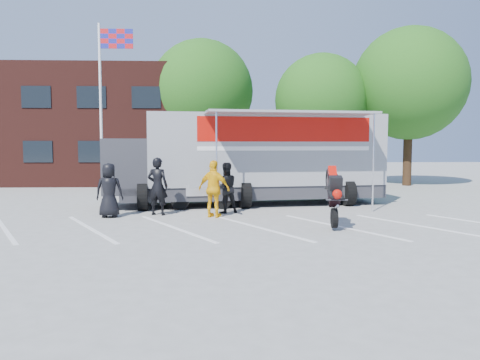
{
  "coord_description": "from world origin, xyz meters",
  "views": [
    {
      "loc": [
        -0.87,
        -12.35,
        2.39
      ],
      "look_at": [
        -0.28,
        2.03,
        1.3
      ],
      "focal_mm": 35.0,
      "sensor_mm": 36.0,
      "label": 1
    }
  ],
  "objects": [
    {
      "name": "spectator_leather_c",
      "position": [
        -0.71,
        3.9,
        0.88
      ],
      "size": [
        1.02,
        0.89,
        1.77
      ],
      "primitive_type": "imported",
      "rotation": [
        0.0,
        0.0,
        3.43
      ],
      "color": "black",
      "rests_on": "ground"
    },
    {
      "name": "flagpole",
      "position": [
        -6.24,
        10.0,
        5.05
      ],
      "size": [
        1.61,
        0.12,
        8.0
      ],
      "color": "white",
      "rests_on": "ground"
    },
    {
      "name": "parking_bay_lines",
      "position": [
        0.0,
        1.0,
        0.01
      ],
      "size": [
        18.09,
        13.33,
        0.01
      ],
      "primitive_type": "cube",
      "rotation": [
        0.0,
        0.0,
        0.52
      ],
      "color": "white",
      "rests_on": "ground"
    },
    {
      "name": "stunt_bike_rider",
      "position": [
        2.33,
        1.08,
        0.0
      ],
      "size": [
        0.88,
        1.67,
        1.9
      ],
      "primitive_type": null,
      "rotation": [
        0.0,
        0.0,
        -0.07
      ],
      "color": "black",
      "rests_on": "ground"
    },
    {
      "name": "tree_mid",
      "position": [
        5.0,
        15.0,
        4.94
      ],
      "size": [
        5.44,
        5.44,
        7.68
      ],
      "color": "#382314",
      "rests_on": "ground"
    },
    {
      "name": "tree_left",
      "position": [
        -2.0,
        16.0,
        5.57
      ],
      "size": [
        6.12,
        6.12,
        8.64
      ],
      "color": "#382314",
      "rests_on": "ground"
    },
    {
      "name": "office_building",
      "position": [
        -10.0,
        18.0,
        3.5
      ],
      "size": [
        18.0,
        8.0,
        7.0
      ],
      "primitive_type": "cube",
      "color": "#411A15",
      "rests_on": "ground"
    },
    {
      "name": "transporter_truck",
      "position": [
        0.39,
        6.22,
        0.0
      ],
      "size": [
        11.87,
        6.89,
        3.58
      ],
      "primitive_type": null,
      "rotation": [
        0.0,
        0.0,
        0.14
      ],
      "color": "gray",
      "rests_on": "ground"
    },
    {
      "name": "tree_right",
      "position": [
        10.0,
        14.5,
        5.88
      ],
      "size": [
        6.46,
        6.46,
        9.12
      ],
      "color": "#382314",
      "rests_on": "ground"
    },
    {
      "name": "spectator_hivis",
      "position": [
        -1.1,
        2.94,
        0.94
      ],
      "size": [
        1.19,
        0.88,
        1.88
      ],
      "primitive_type": "imported",
      "rotation": [
        0.0,
        0.0,
        2.71
      ],
      "color": "yellow",
      "rests_on": "ground"
    },
    {
      "name": "spectator_leather_b",
      "position": [
        -3.02,
        3.52,
        0.98
      ],
      "size": [
        0.81,
        0.63,
        1.96
      ],
      "primitive_type": "imported",
      "rotation": [
        0.0,
        0.0,
        2.89
      ],
      "color": "black",
      "rests_on": "ground"
    },
    {
      "name": "parked_motorcycle",
      "position": [
        -1.6,
        4.82,
        0.0
      ],
      "size": [
        2.37,
        1.09,
        1.2
      ],
      "primitive_type": null,
      "rotation": [
        0.0,
        0.0,
        1.72
      ],
      "color": "silver",
      "rests_on": "ground"
    },
    {
      "name": "ground",
      "position": [
        0.0,
        0.0,
        0.0
      ],
      "size": [
        100.0,
        100.0,
        0.0
      ],
      "primitive_type": "plane",
      "color": "#9E9D99",
      "rests_on": "ground"
    },
    {
      "name": "spectator_leather_a",
      "position": [
        -4.54,
        3.07,
        0.9
      ],
      "size": [
        0.9,
        0.61,
        1.79
      ],
      "primitive_type": "imported",
      "rotation": [
        0.0,
        0.0,
        3.18
      ],
      "color": "black",
      "rests_on": "ground"
    }
  ]
}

